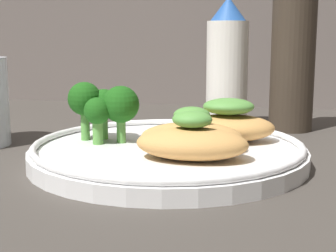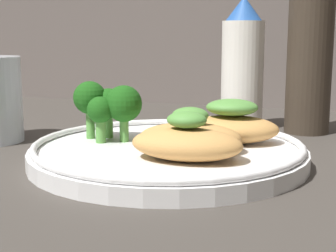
{
  "view_description": "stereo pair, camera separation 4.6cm",
  "coord_description": "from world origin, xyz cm",
  "px_view_note": "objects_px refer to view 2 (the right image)",
  "views": [
    {
      "loc": [
        10.37,
        -44.34,
        11.75
      ],
      "look_at": [
        0.0,
        0.0,
        3.4
      ],
      "focal_mm": 55.0,
      "sensor_mm": 36.0,
      "label": 1
    },
    {
      "loc": [
        14.81,
        -43.06,
        11.75
      ],
      "look_at": [
        0.0,
        0.0,
        3.4
      ],
      "focal_mm": 55.0,
      "sensor_mm": 36.0,
      "label": 2
    }
  ],
  "objects_px": {
    "plate": "(168,152)",
    "sauce_bottle": "(243,67)",
    "broccoli_bunch": "(107,104)",
    "pepper_grinder": "(309,59)"
  },
  "relations": [
    {
      "from": "sauce_bottle",
      "to": "broccoli_bunch",
      "type": "bearing_deg",
      "value": -118.6
    },
    {
      "from": "plate",
      "to": "pepper_grinder",
      "type": "xyz_separation_m",
      "value": [
        0.11,
        0.19,
        0.08
      ]
    },
    {
      "from": "broccoli_bunch",
      "to": "pepper_grinder",
      "type": "bearing_deg",
      "value": 45.41
    },
    {
      "from": "plate",
      "to": "sauce_bottle",
      "type": "bearing_deg",
      "value": 80.95
    },
    {
      "from": "plate",
      "to": "sauce_bottle",
      "type": "relative_size",
      "value": 1.58
    },
    {
      "from": "sauce_bottle",
      "to": "pepper_grinder",
      "type": "distance_m",
      "value": 0.08
    },
    {
      "from": "plate",
      "to": "sauce_bottle",
      "type": "xyz_separation_m",
      "value": [
        0.03,
        0.19,
        0.07
      ]
    },
    {
      "from": "plate",
      "to": "pepper_grinder",
      "type": "bearing_deg",
      "value": 60.32
    },
    {
      "from": "broccoli_bunch",
      "to": "pepper_grinder",
      "type": "distance_m",
      "value": 0.25
    },
    {
      "from": "broccoli_bunch",
      "to": "pepper_grinder",
      "type": "height_order",
      "value": "pepper_grinder"
    }
  ]
}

